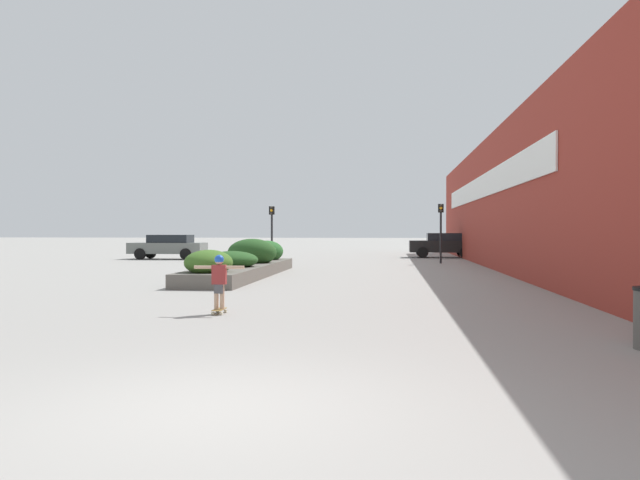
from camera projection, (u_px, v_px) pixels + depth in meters
ground_plane at (214, 408)px, 6.02m from camera, size 300.00×300.00×0.00m
building_wall_right at (503, 199)px, 26.75m from camera, size 0.67×47.54×6.12m
planter_box at (244, 263)px, 23.65m from camera, size 2.05×11.11×1.41m
skateboard at (219, 311)px, 12.87m from camera, size 0.24×0.57×0.10m
skateboarder at (219, 276)px, 12.86m from camera, size 1.05×0.19×1.12m
car_leftmost at (567, 247)px, 36.38m from camera, size 4.28×1.91×1.52m
car_center_left at (443, 245)px, 40.10m from camera, size 4.24×1.87×1.58m
car_center_right at (168, 246)px, 37.97m from camera, size 4.55×1.85×1.48m
traffic_light_left at (272, 224)px, 33.84m from camera, size 0.28×0.30×3.06m
traffic_light_right at (441, 222)px, 32.85m from camera, size 0.28×0.30×3.14m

